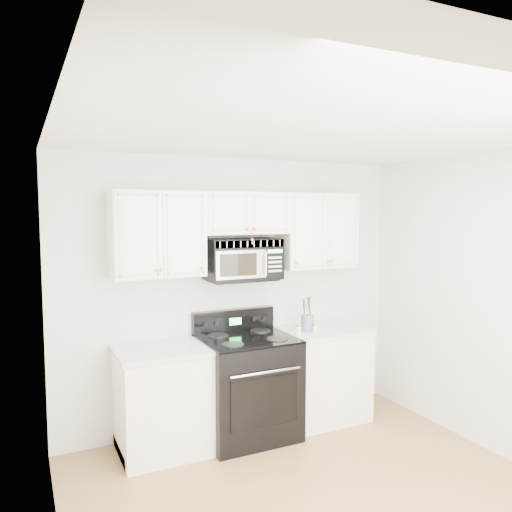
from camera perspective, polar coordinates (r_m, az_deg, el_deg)
room at (r=3.41m, az=9.60°, el=-8.39°), size 3.51×3.51×2.61m
base_cabinet_left at (r=4.60m, az=-10.18°, el=-16.18°), size 0.86×0.65×0.92m
base_cabinet_right at (r=5.23m, az=7.48°, el=-13.51°), size 0.86×0.65×0.92m
range at (r=4.79m, az=-1.04°, el=-14.51°), size 0.84×0.76×1.14m
upper_cabinets at (r=4.70m, az=-1.50°, el=3.19°), size 2.44×0.37×0.75m
microwave at (r=4.70m, az=-1.49°, el=-0.34°), size 0.70×0.40×0.39m
utensil_crock at (r=4.96m, az=5.90°, el=-7.53°), size 0.13×0.13×0.34m
shaker_salt at (r=4.81m, az=4.90°, el=-8.40°), size 0.04×0.04×0.10m
shaker_pepper at (r=4.90m, az=6.72°, el=-8.21°), size 0.04×0.04×0.09m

